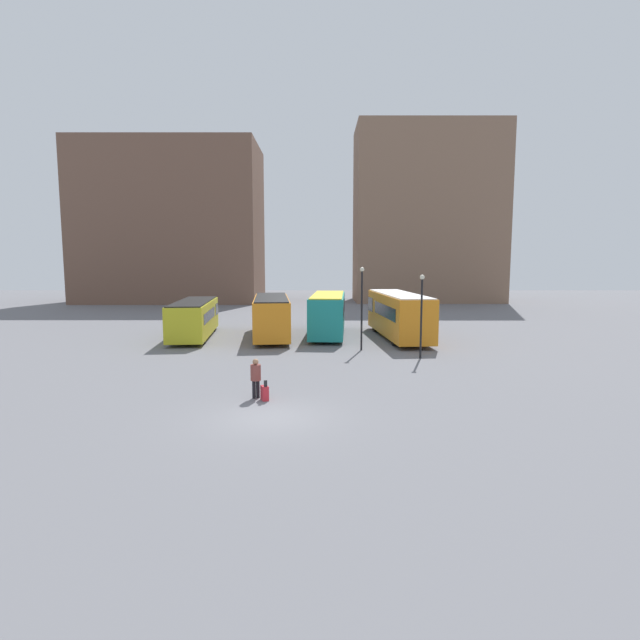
% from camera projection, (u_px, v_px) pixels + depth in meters
% --- Properties ---
extents(ground_plane, '(160.00, 160.00, 0.00)m').
position_uv_depth(ground_plane, '(270.00, 417.00, 18.33)').
color(ground_plane, slate).
extents(building_block_left, '(24.61, 13.30, 21.77)m').
position_uv_depth(building_block_left, '(172.00, 224.00, 70.37)').
color(building_block_left, brown).
rests_on(building_block_left, ground_plane).
extents(building_block_right, '(20.30, 10.02, 24.26)m').
position_uv_depth(building_block_right, '(427.00, 215.00, 70.26)').
color(building_block_right, '#7F604C').
rests_on(building_block_right, ground_plane).
extents(bus_0, '(3.46, 10.02, 2.76)m').
position_uv_depth(bus_0, '(194.00, 317.00, 37.41)').
color(bus_0, gold).
rests_on(bus_0, ground_plane).
extents(bus_1, '(3.54, 10.40, 3.06)m').
position_uv_depth(bus_1, '(271.00, 315.00, 37.46)').
color(bus_1, orange).
rests_on(bus_1, ground_plane).
extents(bus_2, '(3.01, 9.53, 3.20)m').
position_uv_depth(bus_2, '(327.00, 313.00, 38.22)').
color(bus_2, '#19847F').
rests_on(bus_2, ground_plane).
extents(bus_3, '(3.47, 11.28, 3.34)m').
position_uv_depth(bus_3, '(398.00, 314.00, 37.13)').
color(bus_3, orange).
rests_on(bus_3, ground_plane).
extents(traveler, '(0.56, 0.56, 1.68)m').
position_uv_depth(traveler, '(255.00, 375.00, 20.78)').
color(traveler, black).
rests_on(traveler, ground_plane).
extents(suitcase, '(0.39, 0.49, 0.87)m').
position_uv_depth(suitcase, '(264.00, 393.00, 20.54)').
color(suitcase, '#B7232D').
rests_on(suitcase, ground_plane).
extents(lamp_post_0, '(0.28, 0.28, 5.32)m').
position_uv_depth(lamp_post_0, '(361.00, 301.00, 31.76)').
color(lamp_post_0, black).
rests_on(lamp_post_0, ground_plane).
extents(lamp_post_1, '(0.28, 0.28, 4.92)m').
position_uv_depth(lamp_post_1, '(421.00, 309.00, 29.08)').
color(lamp_post_1, black).
rests_on(lamp_post_1, ground_plane).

